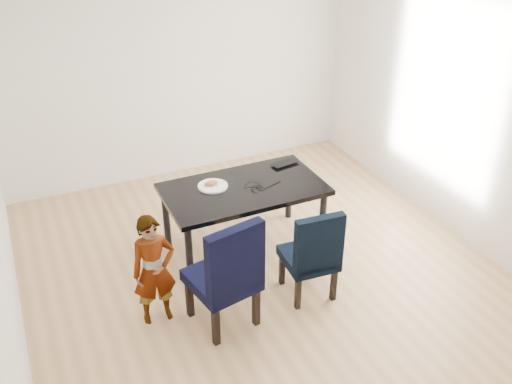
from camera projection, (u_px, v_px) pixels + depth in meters
name	position (u px, v px, depth m)	size (l,w,h in m)	color
floor	(264.00, 275.00, 5.68)	(4.50, 5.00, 0.01)	tan
wall_back	(177.00, 72.00, 6.98)	(4.50, 0.01, 2.70)	white
wall_front	(468.00, 341.00, 3.03)	(4.50, 0.01, 2.70)	silver
wall_right	(464.00, 113.00, 5.82)	(0.01, 5.00, 2.70)	silver
dining_table	(244.00, 219.00, 5.89)	(1.60, 0.90, 0.75)	black
chair_left	(221.00, 270.00, 4.86)	(0.53, 0.55, 1.10)	black
chair_right	(309.00, 251.00, 5.23)	(0.46, 0.47, 0.95)	black
child	(154.00, 270.00, 4.89)	(0.39, 0.25, 1.06)	orange
plate	(213.00, 186.00, 5.70)	(0.30, 0.30, 0.02)	white
sandwich	(211.00, 183.00, 5.68)	(0.14, 0.07, 0.06)	#AB613D
laptop	(283.00, 162.00, 6.16)	(0.31, 0.20, 0.02)	black
cable_tangle	(258.00, 190.00, 5.65)	(0.13, 0.13, 0.01)	black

